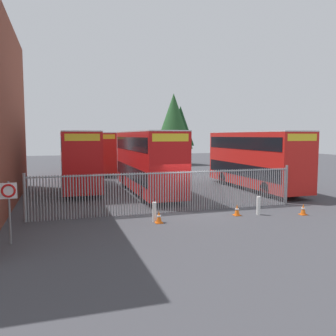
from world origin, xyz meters
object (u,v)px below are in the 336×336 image
double_decker_bus_near_gate (255,158)px  double_decker_bus_behind_fence_right (78,158)px  traffic_cone_mid_forecourt (303,209)px  speed_limit_sign_post (9,198)px  traffic_cone_near_kerb (237,210)px  bollard_center_front (258,206)px  double_decker_bus_far_back (98,151)px  bollard_near_left (154,212)px  traffic_cone_by_gate (159,217)px  double_decker_bus_behind_fence_left (147,159)px

double_decker_bus_near_gate → double_decker_bus_behind_fence_right: size_ratio=1.00×
traffic_cone_mid_forecourt → speed_limit_sign_post: (-13.88, -0.78, 1.49)m
traffic_cone_mid_forecourt → traffic_cone_near_kerb: 3.48m
double_decker_bus_behind_fence_right → bollard_center_front: (8.42, -11.85, -1.95)m
speed_limit_sign_post → double_decker_bus_behind_fence_right: bearing=76.3°
double_decker_bus_far_back → bollard_near_left: (0.07, -23.62, -1.95)m
bollard_near_left → traffic_cone_near_kerb: (4.41, -0.01, -0.19)m
double_decker_bus_near_gate → bollard_center_front: size_ratio=11.38×
double_decker_bus_behind_fence_right → traffic_cone_mid_forecourt: size_ratio=18.32×
bollard_near_left → traffic_cone_by_gate: bollard_near_left is taller
double_decker_bus_far_back → traffic_cone_near_kerb: (4.48, -23.63, -2.13)m
double_decker_bus_behind_fence_right → bollard_center_front: bearing=-54.6°
bollard_near_left → double_decker_bus_behind_fence_left: bearing=78.2°
double_decker_bus_behind_fence_left → bollard_center_front: size_ratio=11.38×
speed_limit_sign_post → double_decker_bus_behind_fence_left: bearing=51.5°
traffic_cone_mid_forecourt → traffic_cone_near_kerb: same height
double_decker_bus_far_back → traffic_cone_mid_forecourt: bearing=-72.3°
traffic_cone_near_kerb → traffic_cone_mid_forecourt: bearing=-14.9°
bollard_near_left → traffic_cone_by_gate: (0.14, -0.31, -0.19)m
double_decker_bus_near_gate → speed_limit_sign_post: bearing=-150.2°
double_decker_bus_behind_fence_left → bollard_center_front: double_decker_bus_behind_fence_left is taller
bollard_center_front → speed_limit_sign_post: 11.84m
double_decker_bus_far_back → traffic_cone_mid_forecourt: double_decker_bus_far_back is taller
double_decker_bus_far_back → double_decker_bus_near_gate: bearing=-58.1°
bollard_center_front → traffic_cone_mid_forecourt: size_ratio=1.61×
double_decker_bus_near_gate → double_decker_bus_far_back: (-10.03, 16.10, 0.00)m
traffic_cone_near_kerb → double_decker_bus_behind_fence_right: bearing=121.9°
double_decker_bus_near_gate → traffic_cone_by_gate: 12.74m
double_decker_bus_far_back → bollard_near_left: double_decker_bus_far_back is taller
double_decker_bus_behind_fence_left → double_decker_bus_far_back: bearing=96.5°
bollard_near_left → bollard_center_front: 5.56m
traffic_cone_near_kerb → speed_limit_sign_post: (-10.52, -1.68, 1.49)m
double_decker_bus_near_gate → bollard_center_front: 9.07m
bollard_near_left → speed_limit_sign_post: size_ratio=0.40×
double_decker_bus_behind_fence_left → bollard_center_front: bearing=-65.0°
double_decker_bus_far_back → bollard_near_left: bearing=-89.8°
bollard_near_left → traffic_cone_near_kerb: 4.41m
bollard_center_front → traffic_cone_by_gate: 5.43m
double_decker_bus_near_gate → speed_limit_sign_post: size_ratio=4.50×
double_decker_bus_near_gate → double_decker_bus_behind_fence_right: 13.48m
double_decker_bus_near_gate → double_decker_bus_behind_fence_left: (-8.27, 0.62, 0.00)m
bollard_near_left → traffic_cone_near_kerb: bollard_near_left is taller
double_decker_bus_near_gate → double_decker_bus_behind_fence_left: size_ratio=1.00×
double_decker_bus_near_gate → traffic_cone_by_gate: double_decker_bus_near_gate is taller
double_decker_bus_behind_fence_right → traffic_cone_by_gate: bearing=-76.0°
double_decker_bus_behind_fence_left → double_decker_bus_far_back: same height
traffic_cone_by_gate → traffic_cone_mid_forecourt: same height
bollard_center_front → traffic_cone_by_gate: size_ratio=1.61×
traffic_cone_by_gate → traffic_cone_near_kerb: (4.27, 0.30, 0.00)m
bollard_near_left → traffic_cone_by_gate: size_ratio=1.61×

